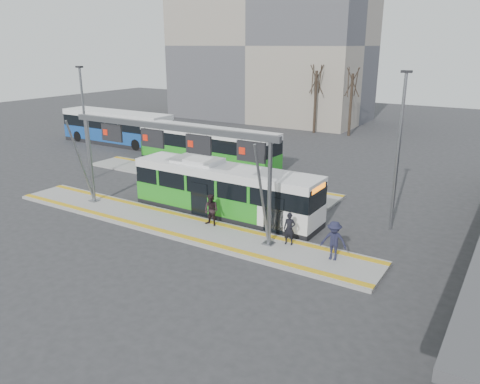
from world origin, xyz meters
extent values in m
plane|color=#2D2D30|center=(0.00, 0.00, 0.00)|extent=(120.00, 120.00, 0.00)
cube|color=gray|center=(0.00, 0.00, 0.07)|extent=(22.00, 3.00, 0.15)
cube|color=gray|center=(-4.00, 8.00, 0.07)|extent=(20.00, 3.00, 0.15)
cube|color=gold|center=(0.00, 1.15, 0.16)|extent=(22.00, 0.35, 0.02)
cube|color=gold|center=(0.00, -1.15, 0.16)|extent=(22.00, 0.35, 0.02)
cube|color=gold|center=(-4.00, 9.15, 0.16)|extent=(20.00, 0.35, 0.02)
cylinder|color=slate|center=(-6.50, 0.30, 2.67)|extent=(0.20, 0.20, 5.05)
cube|color=slate|center=(-6.50, 0.30, 0.18)|extent=(0.50, 0.50, 0.06)
cylinder|color=slate|center=(-6.50, -0.40, 2.67)|extent=(0.12, 1.46, 4.90)
cylinder|color=slate|center=(5.50, 0.30, 2.67)|extent=(0.20, 0.20, 5.05)
cube|color=slate|center=(5.50, 0.30, 0.18)|extent=(0.50, 0.50, 0.06)
cylinder|color=slate|center=(5.50, -0.40, 2.67)|extent=(0.12, 1.46, 4.90)
cube|color=slate|center=(-0.50, 0.30, 5.20)|extent=(13.00, 0.25, 0.30)
cube|color=black|center=(-4.50, 0.30, 4.50)|extent=(1.50, 0.12, 0.95)
cube|color=red|center=(-4.95, 0.23, 4.50)|extent=(0.32, 0.02, 0.32)
cube|color=black|center=(-1.50, 0.30, 4.50)|extent=(1.50, 0.12, 0.95)
cube|color=red|center=(-1.95, 0.23, 4.50)|extent=(0.32, 0.02, 0.32)
cube|color=black|center=(1.50, 0.30, 4.50)|extent=(1.50, 0.12, 0.95)
cube|color=red|center=(1.05, 0.23, 4.50)|extent=(0.32, 0.02, 0.32)
cube|color=black|center=(4.50, 0.30, 4.50)|extent=(1.50, 0.12, 0.95)
cube|color=red|center=(4.05, 0.23, 4.50)|extent=(0.32, 0.02, 0.32)
cylinder|color=slate|center=(14.80, -8.00, 2.15)|extent=(0.14, 0.14, 4.30)
cube|color=gray|center=(-14.00, 36.00, 9.00)|extent=(24.00, 12.00, 18.00)
cube|color=black|center=(1.29, 2.88, 0.16)|extent=(11.11, 2.37, 0.32)
cube|color=#228A1E|center=(1.29, 2.88, 0.86)|extent=(11.11, 2.37, 1.06)
cube|color=black|center=(1.29, 2.88, 1.85)|extent=(11.11, 2.30, 0.93)
cube|color=white|center=(1.29, 2.88, 2.55)|extent=(11.11, 2.37, 0.46)
cube|color=orange|center=(6.83, 2.87, 2.45)|extent=(0.05, 1.65, 0.26)
cube|color=white|center=(-0.56, 2.88, 2.92)|extent=(2.78, 1.66, 0.28)
cylinder|color=black|center=(-2.60, 1.85, 0.46)|extent=(0.93, 0.28, 0.93)
cylinder|color=black|center=(-2.60, 3.91, 0.46)|extent=(0.93, 0.28, 0.93)
cylinder|color=black|center=(4.62, 1.84, 0.46)|extent=(0.93, 0.28, 0.93)
cylinder|color=black|center=(4.62, 3.90, 0.46)|extent=(0.93, 0.28, 0.93)
cube|color=black|center=(-6.04, 11.38, 0.17)|extent=(12.06, 2.91, 0.35)
cube|color=#228A1E|center=(-6.04, 11.38, 0.92)|extent=(12.06, 2.91, 1.15)
cube|color=black|center=(-6.04, 11.38, 2.00)|extent=(12.06, 2.83, 1.00)
cube|color=white|center=(-6.04, 11.38, 2.75)|extent=(12.06, 2.91, 0.50)
cylinder|color=black|center=(-10.27, 10.38, 0.50)|extent=(1.01, 0.33, 1.00)
cylinder|color=black|center=(-10.20, 12.63, 0.50)|extent=(1.01, 0.33, 1.00)
cylinder|color=black|center=(-2.48, 10.15, 0.50)|extent=(1.01, 0.33, 1.00)
cylinder|color=black|center=(-2.41, 12.40, 0.50)|extent=(1.01, 0.33, 1.00)
cube|color=black|center=(-18.36, 13.65, 0.18)|extent=(11.94, 2.69, 0.36)
cube|color=navy|center=(-18.36, 13.65, 0.96)|extent=(11.94, 2.69, 1.19)
cube|color=black|center=(-18.36, 13.65, 2.08)|extent=(11.94, 2.61, 1.04)
cube|color=white|center=(-18.36, 13.65, 2.85)|extent=(11.94, 2.69, 0.52)
cylinder|color=black|center=(-22.53, 12.46, 0.52)|extent=(1.04, 0.32, 1.04)
cylinder|color=black|center=(-22.54, 14.81, 0.52)|extent=(1.04, 0.32, 1.04)
cylinder|color=black|center=(-14.78, 12.49, 0.52)|extent=(1.04, 0.32, 1.04)
cylinder|color=black|center=(-14.79, 14.84, 0.52)|extent=(1.04, 0.32, 1.04)
imported|color=black|center=(6.33, 0.79, 0.93)|extent=(0.64, 0.50, 1.56)
imported|color=black|center=(1.82, 0.80, 0.99)|extent=(0.84, 0.67, 1.67)
imported|color=#1D1E35|center=(8.69, 0.34, 1.04)|extent=(1.23, 0.82, 1.77)
cylinder|color=#382B21|center=(-4.75, 29.22, 3.27)|extent=(0.28, 0.28, 6.54)
cylinder|color=#382B21|center=(-0.93, 29.51, 3.18)|extent=(0.28, 0.28, 6.37)
cylinder|color=#382B21|center=(-21.72, 32.68, 3.70)|extent=(0.28, 0.28, 7.40)
cylinder|color=slate|center=(-10.96, 3.86, 3.88)|extent=(0.16, 0.16, 7.75)
cube|color=black|center=(-10.96, 3.86, 7.75)|extent=(0.50, 0.25, 0.12)
cylinder|color=slate|center=(9.82, 5.59, 3.98)|extent=(0.16, 0.16, 7.97)
cube|color=black|center=(9.82, 5.59, 7.97)|extent=(0.50, 0.25, 0.12)
camera|label=1|loc=(15.18, -17.71, 9.20)|focal=35.00mm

